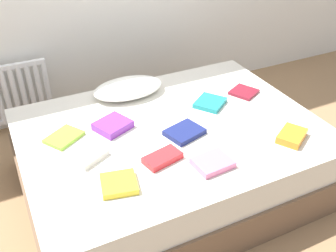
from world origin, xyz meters
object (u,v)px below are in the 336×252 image
(textbook_pink, at_px, (213,163))
(textbook_white, at_px, (89,156))
(textbook_yellow, at_px, (119,184))
(textbook_maroon, at_px, (244,92))
(textbook_lime, at_px, (64,137))
(textbook_purple, at_px, (113,125))
(textbook_navy, at_px, (184,132))
(radiator, at_px, (19,93))
(bed, at_px, (171,157))
(textbook_orange, at_px, (292,136))
(textbook_teal, at_px, (210,103))
(textbook_red, at_px, (162,158))
(pillow, at_px, (128,88))

(textbook_pink, distance_m, textbook_white, 0.73)
(textbook_yellow, distance_m, textbook_maroon, 1.35)
(textbook_lime, height_order, textbook_purple, textbook_purple)
(textbook_navy, xyz_separation_m, textbook_pink, (-0.00, -0.35, 0.00))
(radiator, bearing_deg, textbook_navy, -56.28)
(bed, relative_size, textbook_yellow, 10.41)
(textbook_yellow, xyz_separation_m, textbook_purple, (0.16, 0.55, 0.01))
(textbook_navy, bearing_deg, bed, 94.43)
(textbook_orange, height_order, textbook_teal, textbook_orange)
(bed, distance_m, radiator, 1.47)
(bed, height_order, textbook_lime, textbook_lime)
(bed, bearing_deg, textbook_red, -124.75)
(bed, distance_m, textbook_yellow, 0.70)
(textbook_navy, bearing_deg, textbook_yellow, -168.87)
(textbook_red, bearing_deg, textbook_purple, 95.71)
(textbook_pink, xyz_separation_m, textbook_white, (-0.63, 0.38, -0.00))
(textbook_lime, distance_m, textbook_teal, 1.06)
(pillow, distance_m, textbook_lime, 0.68)
(textbook_red, bearing_deg, textbook_white, 138.52)
(textbook_white, bearing_deg, textbook_red, -56.42)
(pillow, bearing_deg, textbook_orange, -53.82)
(textbook_navy, distance_m, textbook_white, 0.63)
(radiator, relative_size, textbook_red, 2.32)
(textbook_pink, xyz_separation_m, textbook_purple, (-0.40, 0.62, 0.01))
(pillow, xyz_separation_m, textbook_purple, (-0.26, -0.38, -0.03))
(textbook_navy, distance_m, textbook_maroon, 0.73)
(textbook_maroon, bearing_deg, textbook_pink, -163.54)
(textbook_white, bearing_deg, textbook_teal, -14.75)
(radiator, xyz_separation_m, textbook_orange, (1.47, -1.66, 0.15))
(textbook_teal, height_order, textbook_white, textbook_white)
(textbook_orange, bearing_deg, textbook_white, 132.07)
(bed, xyz_separation_m, textbook_maroon, (0.71, 0.17, 0.26))
(textbook_navy, bearing_deg, textbook_maroon, 7.34)
(textbook_orange, height_order, textbook_red, textbook_orange)
(bed, xyz_separation_m, radiator, (-0.83, 1.20, 0.12))
(textbook_lime, distance_m, textbook_red, 0.67)
(radiator, xyz_separation_m, textbook_pink, (0.87, -1.66, 0.15))
(textbook_pink, bearing_deg, textbook_yellow, 168.55)
(textbook_navy, height_order, textbook_pink, textbook_pink)
(textbook_orange, bearing_deg, textbook_yellow, 145.77)
(bed, bearing_deg, textbook_orange, -35.90)
(bed, distance_m, textbook_teal, 0.49)
(textbook_pink, bearing_deg, textbook_maroon, 39.38)
(pillow, height_order, textbook_purple, pillow)
(textbook_maroon, distance_m, textbook_teal, 0.33)
(pillow, bearing_deg, textbook_navy, -78.02)
(textbook_white, bearing_deg, textbook_pink, -58.84)
(textbook_pink, relative_size, textbook_purple, 1.01)
(textbook_maroon, relative_size, textbook_teal, 0.87)
(textbook_navy, height_order, textbook_white, textbook_white)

